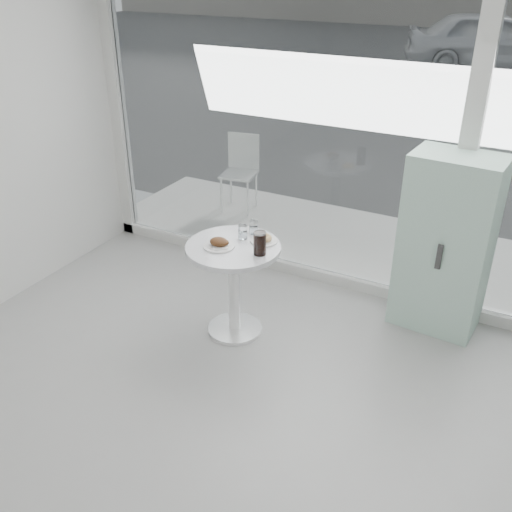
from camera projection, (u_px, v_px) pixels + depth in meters
The scene contains 12 objects.
storefront at pixel (365, 97), 4.44m from camera, with size 5.00×0.14×3.00m.
main_table at pixel (234, 271), 4.36m from camera, with size 0.72×0.72×0.77m.
patio_deck at pixel (368, 246), 5.89m from camera, with size 5.60×1.60×0.05m, color silver.
street at pixel (510, 66), 15.41m from camera, with size 40.00×24.00×0.00m, color #3C3C3C.
mint_cabinet at pixel (446, 244), 4.40m from camera, with size 0.69×0.49×1.43m.
patio_chair at pixel (241, 167), 6.51m from camera, with size 0.43×0.43×0.86m.
car_white at pixel (492, 41), 14.50m from camera, with size 1.72×4.27×1.46m, color silver.
plate_fritter at pixel (220, 243), 4.23m from camera, with size 0.24×0.24×0.07m.
plate_donut at pixel (264, 239), 4.31m from camera, with size 0.21×0.21×0.05m.
water_tumbler_a at pixel (243, 233), 4.34m from camera, with size 0.07×0.07×0.11m.
water_tumbler_b at pixel (253, 228), 4.42m from camera, with size 0.07×0.07×0.11m.
cola_glass at pixel (260, 244), 4.10m from camera, with size 0.09×0.09×0.18m.
Camera 1 is at (1.43, -1.37, 2.71)m, focal length 40.00 mm.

